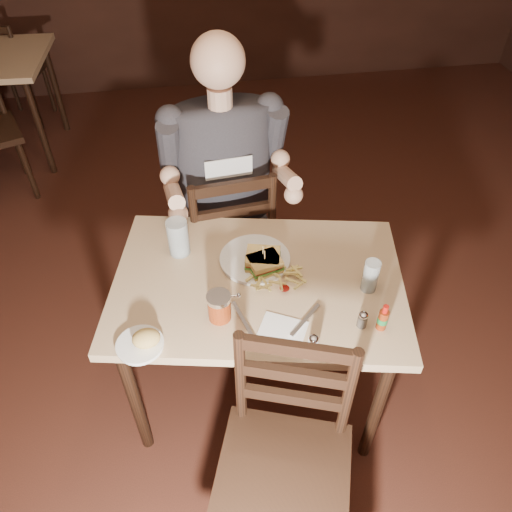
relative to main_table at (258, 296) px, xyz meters
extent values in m
plane|color=black|center=(0.18, -0.06, -0.68)|extent=(7.00, 7.00, 0.00)
cube|color=tan|center=(0.00, 0.00, 0.07)|extent=(1.24, 0.95, 0.04)
cylinder|color=black|center=(-0.53, -0.19, -0.32)|extent=(0.05, 0.05, 0.73)
cylinder|color=black|center=(-0.41, 0.39, -0.32)|extent=(0.05, 0.05, 0.73)
cylinder|color=black|center=(0.41, -0.39, -0.32)|extent=(0.05, 0.05, 0.73)
cylinder|color=black|center=(0.53, 0.19, -0.32)|extent=(0.05, 0.05, 0.73)
cylinder|color=black|center=(-1.22, 2.11, -0.32)|extent=(0.04, 0.04, 0.73)
cylinder|color=black|center=(-1.19, 2.75, -0.32)|extent=(0.04, 0.04, 0.73)
cylinder|color=white|center=(0.00, 0.10, 0.10)|extent=(0.32, 0.32, 0.02)
ellipsoid|color=maroon|center=(0.09, -0.08, 0.11)|extent=(0.04, 0.04, 0.01)
cylinder|color=silver|center=(-0.29, 0.21, 0.17)|extent=(0.10, 0.10, 0.16)
cylinder|color=silver|center=(0.40, -0.11, 0.16)|extent=(0.07, 0.07, 0.13)
cube|color=white|center=(0.04, -0.26, 0.09)|extent=(0.21, 0.21, 0.00)
cube|color=silver|center=(-0.08, -0.21, 0.10)|extent=(0.07, 0.21, 0.01)
cube|color=silver|center=(0.13, -0.23, 0.10)|extent=(0.14, 0.13, 0.01)
cylinder|color=white|center=(-0.45, -0.24, 0.10)|extent=(0.19, 0.19, 0.01)
ellipsoid|color=tan|center=(-0.42, -0.24, 0.13)|extent=(0.11, 0.10, 0.06)
camera|label=1|loc=(-0.23, -1.30, 1.48)|focal=35.00mm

